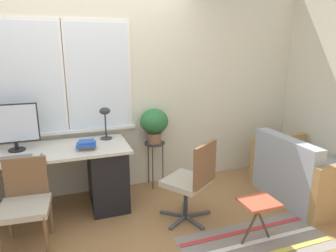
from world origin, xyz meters
TOP-DOWN VIEW (x-y plane):
  - ground_plane at (0.00, 0.00)m, footprint 14.00×14.00m
  - wall_back_with_window at (-0.01, 0.79)m, footprint 9.00×0.12m
  - wall_right_with_picture at (2.91, -0.00)m, footprint 0.08×9.00m
  - desk at (-0.71, 0.36)m, footprint 2.03×0.71m
  - monitor at (-0.86, 0.44)m, footprint 0.48×0.17m
  - keyboard at (-0.87, 0.17)m, footprint 0.36×0.11m
  - mouse at (-0.60, 0.16)m, footprint 0.04×0.06m
  - desk_lamp at (0.10, 0.54)m, footprint 0.14×0.14m
  - book_stack at (-0.15, 0.24)m, footprint 0.22×0.19m
  - desk_chair_wooden at (-0.76, -0.15)m, footprint 0.46×0.47m
  - office_chair_swivel at (0.85, -0.30)m, footprint 0.60×0.61m
  - couch_loveseat at (2.36, -0.29)m, footprint 0.85×1.15m
  - plant_stand at (0.73, 0.63)m, footprint 0.27×0.27m
  - potted_plant at (0.73, 0.63)m, footprint 0.36×0.36m
  - floor_rug_striped at (1.27, -0.87)m, footprint 1.45×0.66m
  - folding_stool at (1.29, -0.84)m, footprint 0.33×0.28m

SIDE VIEW (x-z plane):
  - ground_plane at x=0.00m, z-range 0.00..0.00m
  - floor_rug_striped at x=1.27m, z-range 0.00..0.01m
  - couch_loveseat at x=2.36m, z-range -0.12..0.69m
  - folding_stool at x=1.29m, z-range 0.16..0.59m
  - desk at x=-0.71m, z-range 0.03..0.78m
  - desk_chair_wooden at x=-0.76m, z-range 0.04..0.85m
  - office_chair_swivel at x=0.85m, z-range 0.02..0.92m
  - plant_stand at x=0.73m, z-range 0.24..0.85m
  - keyboard at x=-0.87m, z-range 0.75..0.77m
  - mouse at x=-0.60m, z-range 0.75..0.78m
  - book_stack at x=-0.15m, z-range 0.75..0.84m
  - potted_plant at x=0.73m, z-range 0.65..1.10m
  - monitor at x=-0.86m, z-range 0.77..1.27m
  - desk_lamp at x=0.10m, z-range 0.85..1.23m
  - wall_right_with_picture at x=2.91m, z-range 0.00..2.70m
  - wall_back_with_window at x=-0.01m, z-range 0.00..2.70m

